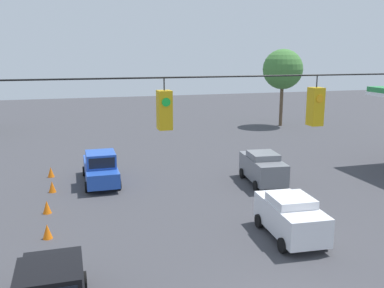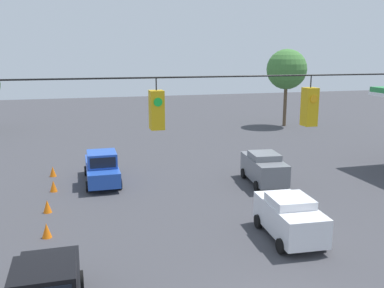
# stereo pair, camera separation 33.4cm
# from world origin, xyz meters

# --- Properties ---
(overhead_signal_span) EXTENTS (21.77, 0.38, 8.03)m
(overhead_signal_span) POSITION_xyz_m (0.04, 0.26, 5.03)
(overhead_signal_span) COLOR slate
(overhead_signal_span) RESTS_ON ground_plane
(sedan_white_crossing_near) EXTENTS (2.31, 4.24, 1.93)m
(sedan_white_crossing_near) POSITION_xyz_m (-3.04, -6.01, 1.00)
(sedan_white_crossing_near) COLOR silver
(sedan_white_crossing_near) RESTS_ON ground_plane
(pickup_truck_blue_withflow_far) EXTENTS (2.13, 5.48, 2.12)m
(pickup_truck_blue_withflow_far) POSITION_xyz_m (4.44, -16.65, 0.98)
(pickup_truck_blue_withflow_far) COLOR #234CB2
(pickup_truck_blue_withflow_far) RESTS_ON ground_plane
(sedan_grey_oncoming_far) EXTENTS (2.35, 4.47, 2.00)m
(sedan_grey_oncoming_far) POSITION_xyz_m (-5.36, -13.72, 1.04)
(sedan_grey_oncoming_far) COLOR slate
(sedan_grey_oncoming_far) RESTS_ON ground_plane
(traffic_cone_second) EXTENTS (0.43, 0.43, 0.68)m
(traffic_cone_second) POSITION_xyz_m (7.35, -5.40, 0.34)
(traffic_cone_second) COLOR orange
(traffic_cone_second) RESTS_ON ground_plane
(traffic_cone_third) EXTENTS (0.43, 0.43, 0.68)m
(traffic_cone_third) POSITION_xyz_m (7.38, -8.89, 0.34)
(traffic_cone_third) COLOR orange
(traffic_cone_third) RESTS_ON ground_plane
(traffic_cone_fourth) EXTENTS (0.43, 0.43, 0.68)m
(traffic_cone_fourth) POSITION_xyz_m (7.52, -12.10, 0.34)
(traffic_cone_fourth) COLOR orange
(traffic_cone_fourth) RESTS_ON ground_plane
(traffic_cone_fifth) EXTENTS (0.43, 0.43, 0.68)m
(traffic_cone_fifth) POSITION_xyz_m (7.36, -15.59, 0.34)
(traffic_cone_fifth) COLOR orange
(traffic_cone_fifth) RESTS_ON ground_plane
(traffic_cone_farthest) EXTENTS (0.43, 0.43, 0.68)m
(traffic_cone_farthest) POSITION_xyz_m (7.54, -18.93, 0.34)
(traffic_cone_farthest) COLOR orange
(traffic_cone_farthest) RESTS_ON ground_plane
(tree_horizon_left) EXTENTS (4.39, 4.39, 8.50)m
(tree_horizon_left) POSITION_xyz_m (-16.76, -33.09, 6.27)
(tree_horizon_left) COLOR brown
(tree_horizon_left) RESTS_ON ground_plane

